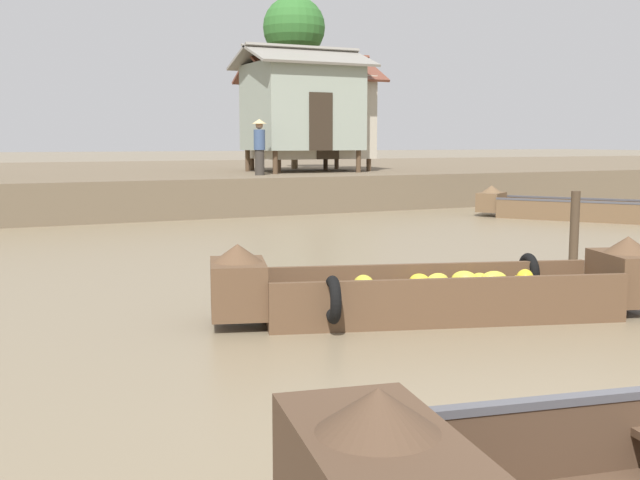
{
  "coord_description": "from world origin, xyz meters",
  "views": [
    {
      "loc": [
        -3.75,
        -2.87,
        2.05
      ],
      "look_at": [
        1.0,
        6.91,
        0.66
      ],
      "focal_mm": 43.13,
      "sensor_mm": 36.0,
      "label": 1
    }
  ],
  "objects_px": {
    "palm_tree_mid": "(294,30)",
    "fishing_skiff_distant": "(581,209)",
    "banana_boat": "(441,290)",
    "stilt_house_right": "(310,115)",
    "vendor_person": "(259,144)",
    "mooring_post": "(574,233)",
    "stilt_house_mid_right": "(302,105)"
  },
  "relations": [
    {
      "from": "stilt_house_mid_right",
      "to": "vendor_person",
      "type": "distance_m",
      "value": 3.09
    },
    {
      "from": "stilt_house_right",
      "to": "stilt_house_mid_right",
      "type": "bearing_deg",
      "value": -129.6
    },
    {
      "from": "banana_boat",
      "to": "stilt_house_right",
      "type": "bearing_deg",
      "value": 69.86
    },
    {
      "from": "banana_boat",
      "to": "fishing_skiff_distant",
      "type": "height_order",
      "value": "banana_boat"
    },
    {
      "from": "stilt_house_right",
      "to": "vendor_person",
      "type": "height_order",
      "value": "stilt_house_right"
    },
    {
      "from": "stilt_house_mid_right",
      "to": "banana_boat",
      "type": "bearing_deg",
      "value": -109.01
    },
    {
      "from": "banana_boat",
      "to": "mooring_post",
      "type": "relative_size",
      "value": 4.12
    },
    {
      "from": "palm_tree_mid",
      "to": "vendor_person",
      "type": "relative_size",
      "value": 3.72
    },
    {
      "from": "banana_boat",
      "to": "palm_tree_mid",
      "type": "bearing_deg",
      "value": 71.01
    },
    {
      "from": "stilt_house_mid_right",
      "to": "palm_tree_mid",
      "type": "relative_size",
      "value": 0.66
    },
    {
      "from": "palm_tree_mid",
      "to": "vendor_person",
      "type": "distance_m",
      "value": 6.78
    },
    {
      "from": "fishing_skiff_distant",
      "to": "stilt_house_right",
      "type": "relative_size",
      "value": 1.13
    },
    {
      "from": "banana_boat",
      "to": "vendor_person",
      "type": "bearing_deg",
      "value": 76.95
    },
    {
      "from": "palm_tree_mid",
      "to": "banana_boat",
      "type": "bearing_deg",
      "value": -108.99
    },
    {
      "from": "banana_boat",
      "to": "stilt_house_right",
      "type": "height_order",
      "value": "stilt_house_right"
    },
    {
      "from": "palm_tree_mid",
      "to": "mooring_post",
      "type": "bearing_deg",
      "value": -99.38
    },
    {
      "from": "vendor_person",
      "to": "mooring_post",
      "type": "xyz_separation_m",
      "value": [
        0.31,
        -12.54,
        -1.34
      ]
    },
    {
      "from": "banana_boat",
      "to": "vendor_person",
      "type": "relative_size",
      "value": 3.22
    },
    {
      "from": "palm_tree_mid",
      "to": "fishing_skiff_distant",
      "type": "bearing_deg",
      "value": -72.02
    },
    {
      "from": "banana_boat",
      "to": "stilt_house_mid_right",
      "type": "height_order",
      "value": "stilt_house_mid_right"
    },
    {
      "from": "mooring_post",
      "to": "stilt_house_mid_right",
      "type": "bearing_deg",
      "value": 82.47
    },
    {
      "from": "palm_tree_mid",
      "to": "mooring_post",
      "type": "relative_size",
      "value": 4.77
    },
    {
      "from": "fishing_skiff_distant",
      "to": "palm_tree_mid",
      "type": "height_order",
      "value": "palm_tree_mid"
    },
    {
      "from": "stilt_house_right",
      "to": "mooring_post",
      "type": "height_order",
      "value": "stilt_house_right"
    },
    {
      "from": "fishing_skiff_distant",
      "to": "mooring_post",
      "type": "distance_m",
      "value": 8.87
    },
    {
      "from": "fishing_skiff_distant",
      "to": "stilt_house_mid_right",
      "type": "distance_m",
      "value": 9.65
    },
    {
      "from": "fishing_skiff_distant",
      "to": "palm_tree_mid",
      "type": "bearing_deg",
      "value": 107.98
    },
    {
      "from": "palm_tree_mid",
      "to": "vendor_person",
      "type": "bearing_deg",
      "value": -125.05
    },
    {
      "from": "banana_boat",
      "to": "mooring_post",
      "type": "xyz_separation_m",
      "value": [
        3.59,
        1.58,
        0.32
      ]
    },
    {
      "from": "fishing_skiff_distant",
      "to": "stilt_house_right",
      "type": "bearing_deg",
      "value": 113.07
    },
    {
      "from": "stilt_house_right",
      "to": "banana_boat",
      "type": "bearing_deg",
      "value": -110.14
    },
    {
      "from": "palm_tree_mid",
      "to": "mooring_post",
      "type": "xyz_separation_m",
      "value": [
        -2.81,
        -16.98,
        -5.41
      ]
    }
  ]
}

